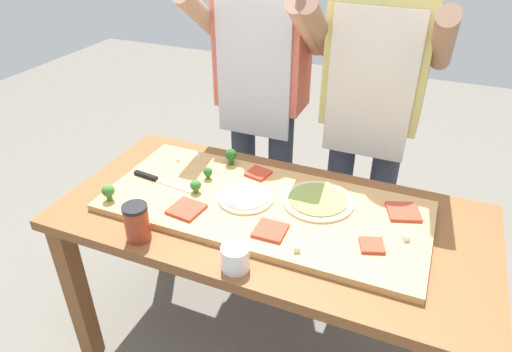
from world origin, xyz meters
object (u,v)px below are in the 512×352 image
object	(u,v)px
cook_right	(372,101)
broccoli_floret_front_left	(196,185)
prep_table	(271,237)
cheese_crumble_a	(297,248)
sauce_jar	(137,222)
pizza_slice_near_left	(372,245)
cheese_crumble_d	(177,160)
pizza_slice_far_right	(186,209)
pizza_slice_near_right	(403,212)
pizza_slice_far_left	(258,173)
pizza_whole_cheese_artichoke	(246,198)
broccoli_floret_back_mid	(208,172)
flour_cup	(235,259)
broccoli_floret_front_right	(231,155)
pizza_slice_center	(270,230)
cook_left	(261,85)
chefs_knife	(156,179)
cheese_crumble_c	(197,156)
cheese_crumble_b	(406,238)
broccoli_floret_front_mid	(108,191)
pizza_whole_pesto_green	(318,200)

from	to	relation	value
cook_right	broccoli_floret_front_left	bearing A→B (deg)	-130.25
prep_table	cheese_crumble_a	xyz separation A→B (m)	(0.16, -0.19, 0.14)
sauce_jar	pizza_slice_near_left	bearing A→B (deg)	17.16
cheese_crumble_a	cheese_crumble_d	bearing A→B (deg)	151.60
pizza_slice_far_right	pizza_slice_near_right	distance (m)	0.77
pizza_slice_far_left	cheese_crumble_d	size ratio (longest dim) A/B	6.90
pizza_whole_cheese_artichoke	cook_right	size ratio (longest dim) A/B	0.12
pizza_slice_far_right	broccoli_floret_front_left	bearing A→B (deg)	102.21
broccoli_floret_back_mid	pizza_slice_far_left	bearing A→B (deg)	31.45
prep_table	flour_cup	bearing A→B (deg)	-90.01
broccoli_floret_front_right	broccoli_floret_back_mid	bearing A→B (deg)	-104.18
pizza_slice_center	broccoli_floret_front_left	xyz separation A→B (m)	(-0.34, 0.11, 0.02)
cook_left	sauce_jar	bearing A→B (deg)	-94.84
broccoli_floret_back_mid	broccoli_floret_front_left	bearing A→B (deg)	-87.82
chefs_knife	broccoli_floret_front_right	bearing A→B (deg)	46.18
pizza_whole_cheese_artichoke	broccoli_floret_back_mid	world-z (taller)	broccoli_floret_back_mid
pizza_whole_cheese_artichoke	cheese_crumble_c	bearing A→B (deg)	147.05
prep_table	pizza_slice_near_left	world-z (taller)	pizza_slice_near_left
pizza_slice_near_right	cheese_crumble_b	size ratio (longest dim) A/B	5.45
prep_table	cheese_crumble_d	bearing A→B (deg)	161.55
broccoli_floret_front_mid	pizza_whole_pesto_green	bearing A→B (deg)	21.76
pizza_whole_pesto_green	pizza_slice_near_right	size ratio (longest dim) A/B	2.39
pizza_slice_near_left	cheese_crumble_b	distance (m)	0.12
cheese_crumble_d	cook_left	world-z (taller)	cook_left
broccoli_floret_front_mid	cheese_crumble_d	distance (m)	0.36
flour_cup	cook_right	bearing A→B (deg)	76.28
chefs_knife	broccoli_floret_front_mid	xyz separation A→B (m)	(-0.08, -0.18, 0.03)
pizza_slice_near_left	broccoli_floret_front_right	size ratio (longest dim) A/B	1.08
broccoli_floret_front_right	broccoli_floret_front_left	size ratio (longest dim) A/B	1.31
pizza_whole_pesto_green	cook_left	bearing A→B (deg)	130.65
pizza_slice_far_right	pizza_slice_near_left	distance (m)	0.65
pizza_whole_cheese_artichoke	cheese_crumble_b	world-z (taller)	cheese_crumble_b
pizza_slice_near_left	cheese_crumble_c	xyz separation A→B (m)	(-0.79, 0.29, 0.00)
prep_table	cook_left	world-z (taller)	cook_left
pizza_slice_far_right	cook_left	bearing A→B (deg)	90.72
broccoli_floret_front_mid	cook_right	bearing A→B (deg)	44.79
cook_left	broccoli_floret_front_right	bearing A→B (deg)	-87.67
broccoli_floret_front_left	pizza_whole_pesto_green	bearing A→B (deg)	14.61
sauce_jar	pizza_whole_pesto_green	bearing A→B (deg)	38.53
broccoli_floret_front_right	cheese_crumble_d	xyz separation A→B (m)	(-0.22, -0.06, -0.04)
pizza_slice_far_right	pizza_slice_near_left	world-z (taller)	same
pizza_whole_cheese_artichoke	cheese_crumble_a	world-z (taller)	cheese_crumble_a
pizza_whole_pesto_green	pizza_slice_far_left	bearing A→B (deg)	161.06
pizza_slice_far_left	cook_right	world-z (taller)	cook_right
pizza_slice_far_left	sauce_jar	xyz separation A→B (m)	(-0.23, -0.49, 0.03)
pizza_slice_near_right	broccoli_floret_front_mid	size ratio (longest dim) A/B	1.69
broccoli_floret_front_left	cook_left	xyz separation A→B (m)	(0.02, 0.61, 0.19)
broccoli_floret_front_right	flour_cup	bearing A→B (deg)	-63.39
chefs_knife	cheese_crumble_b	bearing A→B (deg)	0.07
broccoli_floret_front_left	pizza_slice_far_left	bearing A→B (deg)	51.39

